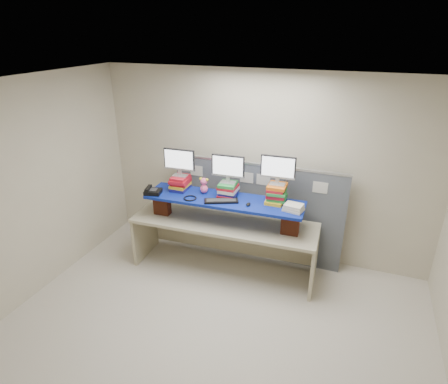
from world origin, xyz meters
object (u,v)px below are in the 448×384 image
at_px(blue_board, 224,200).
at_px(desk_phone, 152,191).
at_px(monitor_left, 179,161).
at_px(keyboard, 221,201).
at_px(monitor_center, 228,167).
at_px(monitor_right, 278,169).
at_px(desk, 224,231).

height_order(blue_board, desk_phone, desk_phone).
distance_m(monitor_left, keyboard, 0.84).
xyz_separation_m(blue_board, keyboard, (-0.00, -0.10, 0.03)).
bearing_deg(monitor_center, keyboard, -95.88).
xyz_separation_m(blue_board, monitor_left, (-0.70, 0.09, 0.45)).
bearing_deg(blue_board, monitor_right, 9.64).
bearing_deg(monitor_right, monitor_center, -180.00).
relative_size(monitor_right, desk_phone, 1.74).
bearing_deg(keyboard, desk_phone, 161.52).
relative_size(desk, monitor_center, 5.78).
height_order(desk, monitor_right, monitor_right).
bearing_deg(monitor_center, monitor_right, 0.00).
bearing_deg(desk, desk_phone, -171.71).
xyz_separation_m(monitor_center, desk_phone, (-1.02, -0.31, -0.38)).
xyz_separation_m(keyboard, desk_phone, (-1.01, -0.09, 0.02)).
relative_size(desk, desk_phone, 10.06).
bearing_deg(monitor_right, blue_board, -170.36).
relative_size(blue_board, monitor_right, 4.78).
distance_m(blue_board, monitor_left, 0.84).
bearing_deg(desk_phone, monitor_center, 3.49).
xyz_separation_m(desk, blue_board, (0.00, -0.00, 0.49)).
relative_size(keyboard, desk_phone, 1.82).
xyz_separation_m(monitor_left, monitor_right, (1.39, 0.06, 0.05)).
height_order(blue_board, monitor_left, monitor_left).
xyz_separation_m(blue_board, desk_phone, (-1.01, -0.19, 0.06)).
bearing_deg(keyboard, desk, 66.38).
bearing_deg(monitor_right, desk_phone, -171.16).
relative_size(desk, blue_board, 1.21).
xyz_separation_m(desk, desk_phone, (-1.01, -0.19, 0.55)).
distance_m(monitor_right, desk_phone, 1.79).
distance_m(monitor_left, monitor_center, 0.72).
height_order(desk, monitor_center, monitor_center).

